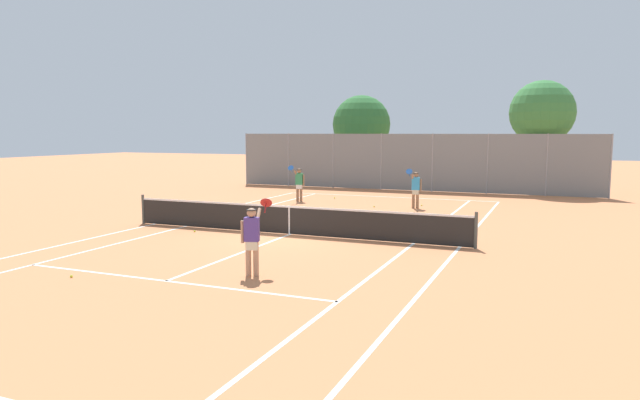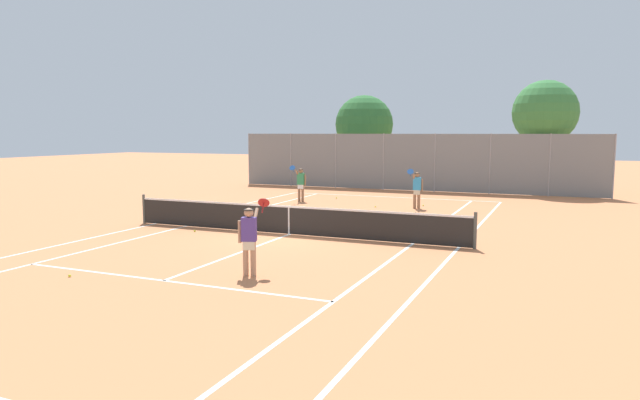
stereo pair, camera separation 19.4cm
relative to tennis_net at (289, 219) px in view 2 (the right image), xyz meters
name	(u,v)px [view 2 (the right image)]	position (x,y,z in m)	size (l,w,h in m)	color
ground_plane	(289,234)	(0.00, 0.00, -0.51)	(120.00, 120.00, 0.00)	#CC7A4C
court_line_markings	(289,234)	(0.00, 0.00, -0.51)	(11.10, 23.90, 0.01)	silver
tennis_net	(289,219)	(0.00, 0.00, 0.00)	(12.00, 0.10, 1.07)	#474C47
player_near_side	(249,236)	(1.55, -5.21, 0.42)	(0.49, 0.86, 1.77)	tan
player_far_left	(301,182)	(-3.49, 8.36, 0.42)	(0.60, 0.79, 1.77)	#936B4C
player_far_right	(417,188)	(2.32, 8.00, 0.42)	(0.58, 0.81, 1.77)	#936B4C
loose_tennis_ball_0	(375,207)	(0.52, 7.68, -0.48)	(0.07, 0.07, 0.07)	#D1DB33
loose_tennis_ball_1	(423,205)	(2.40, 8.95, -0.48)	(0.07, 0.07, 0.07)	#D1DB33
loose_tennis_ball_2	(70,276)	(-2.22, -6.99, -0.48)	(0.07, 0.07, 0.07)	#D1DB33
loose_tennis_ball_3	(386,240)	(3.24, 0.20, -0.48)	(0.07, 0.07, 0.07)	#D1DB33
loose_tennis_ball_4	(195,231)	(-3.15, -0.80, -0.48)	(0.07, 0.07, 0.07)	#D1DB33
loose_tennis_ball_5	(336,198)	(-2.35, 10.20, -0.48)	(0.07, 0.07, 0.07)	#D1DB33
back_fence	(409,162)	(0.00, 15.54, 1.13)	(21.15, 0.08, 3.28)	gray
tree_behind_left	(365,126)	(-3.97, 19.49, 3.26)	(3.82, 3.82, 5.78)	brown
tree_behind_right	(544,115)	(7.08, 17.31, 3.79)	(3.51, 3.51, 6.19)	brown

